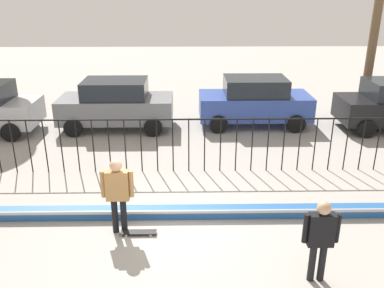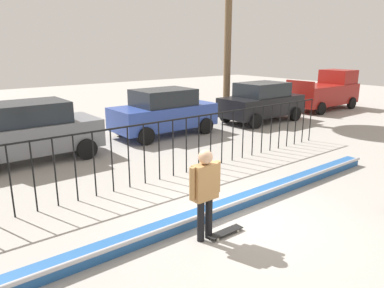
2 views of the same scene
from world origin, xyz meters
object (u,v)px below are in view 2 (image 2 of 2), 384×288
(parked_car_gray, at_px, (29,131))
(parked_car_black, at_px, (262,102))
(parked_car_blue, at_px, (164,112))
(skateboard, at_px, (225,232))
(pickup_truck, at_px, (325,91))
(skateboarder, at_px, (205,187))

(parked_car_gray, xyz_separation_m, parked_car_black, (10.70, -0.29, 0.00))
(parked_car_black, bearing_deg, parked_car_blue, 175.31)
(skateboard, height_order, parked_car_blue, parked_car_blue)
(parked_car_black, distance_m, pickup_truck, 5.74)
(parked_car_blue, bearing_deg, parked_car_black, -5.76)
(parked_car_blue, height_order, parked_car_black, same)
(skateboard, bearing_deg, pickup_truck, 27.51)
(skateboarder, relative_size, skateboard, 2.22)
(parked_car_gray, height_order, pickup_truck, pickup_truck)
(skateboard, bearing_deg, parked_car_black, 39.41)
(parked_car_black, bearing_deg, pickup_truck, 3.31)
(skateboarder, distance_m, parked_car_blue, 8.68)
(parked_car_blue, relative_size, parked_car_black, 1.00)
(skateboard, relative_size, pickup_truck, 0.17)
(parked_car_gray, xyz_separation_m, pickup_truck, (16.44, -0.15, 0.06))
(parked_car_blue, xyz_separation_m, pickup_truck, (11.08, -0.46, 0.06))
(skateboard, distance_m, pickup_truck, 16.57)
(skateboard, xyz_separation_m, parked_car_blue, (3.79, 7.72, 0.91))
(skateboard, distance_m, parked_car_black, 11.60)
(skateboard, height_order, parked_car_gray, parked_car_gray)
(skateboard, bearing_deg, parked_car_blue, 65.36)
(skateboarder, height_order, parked_car_gray, parked_car_gray)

